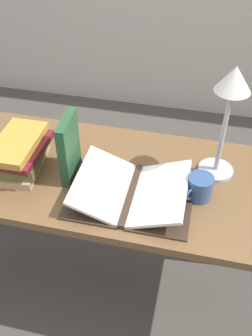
# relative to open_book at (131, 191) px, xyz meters

# --- Properties ---
(ground_plane) EXTENTS (12.00, 12.00, 0.00)m
(ground_plane) POSITION_rel_open_book_xyz_m (-0.09, 0.11, -0.79)
(ground_plane) COLOR #47423D
(reading_desk) EXTENTS (1.59, 0.64, 0.77)m
(reading_desk) POSITION_rel_open_book_xyz_m (-0.09, 0.11, -0.13)
(reading_desk) COLOR brown
(reading_desk) RESTS_ON ground_plane
(open_book) EXTENTS (0.46, 0.35, 0.09)m
(open_book) POSITION_rel_open_book_xyz_m (0.00, 0.00, 0.00)
(open_book) COLOR #38281E
(open_book) RESTS_ON reading_desk
(book_stack_tall) EXTENTS (0.21, 0.29, 0.14)m
(book_stack_tall) POSITION_rel_open_book_xyz_m (-0.47, 0.06, 0.05)
(book_stack_tall) COLOR tan
(book_stack_tall) RESTS_ON reading_desk
(book_standing_upright) EXTENTS (0.04, 0.17, 0.26)m
(book_standing_upright) POSITION_rel_open_book_xyz_m (-0.26, 0.07, 0.10)
(book_standing_upright) COLOR #234C2D
(book_standing_upright) RESTS_ON reading_desk
(reading_lamp) EXTENTS (0.14, 0.14, 0.46)m
(reading_lamp) POSITION_rel_open_book_xyz_m (0.30, 0.21, 0.31)
(reading_lamp) COLOR #ADADB2
(reading_lamp) RESTS_ON reading_desk
(coffee_mug) EXTENTS (0.10, 0.12, 0.09)m
(coffee_mug) POSITION_rel_open_book_xyz_m (0.25, 0.06, 0.02)
(coffee_mug) COLOR #335184
(coffee_mug) RESTS_ON reading_desk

